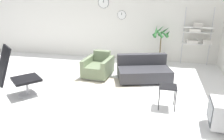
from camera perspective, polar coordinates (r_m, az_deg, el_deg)
ground_plane at (r=5.33m, az=-3.90°, el=-6.33°), size 12.00×12.00×0.00m
wall_back at (r=8.01m, az=2.62°, el=12.76°), size 12.00×0.09×2.80m
round_rug at (r=5.22m, az=-4.22°, el=-6.85°), size 2.57×2.57×0.01m
lounge_chair at (r=5.34m, az=-25.30°, el=0.80°), size 1.06×1.10×1.33m
armchair_red at (r=6.42m, az=-3.57°, el=0.68°), size 0.81×0.97×0.69m
couch_low at (r=6.21m, az=8.19°, el=-0.31°), size 1.63×1.28×0.67m
side_table at (r=4.70m, az=14.37°, el=-4.89°), size 0.36×0.36×0.49m
crt_television at (r=4.36m, az=27.05°, el=-10.29°), size 0.48×0.57×0.55m
potted_plant at (r=7.61m, az=12.54°, el=6.10°), size 0.62×0.58×1.34m
shelf_unit at (r=7.75m, az=21.47°, el=8.61°), size 0.93×0.28×1.91m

